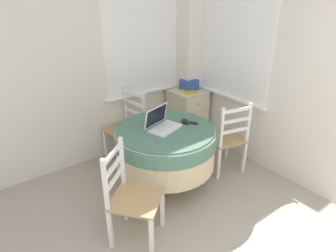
{
  "coord_description": "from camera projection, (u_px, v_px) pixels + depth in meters",
  "views": [
    {
      "loc": [
        -1.03,
        -0.22,
        2.11
      ],
      "look_at": [
        0.8,
        2.21,
        0.66
      ],
      "focal_mm": 32.0,
      "sensor_mm": 36.0,
      "label": 1
    }
  ],
  "objects": [
    {
      "name": "corner_room_shell",
      "position": [
        205.0,
        73.0,
        3.08
      ],
      "size": [
        4.15,
        4.97,
        2.55
      ],
      "color": "silver",
      "rests_on": "ground_plane"
    },
    {
      "name": "round_dining_table",
      "position": [
        165.0,
        144.0,
        3.24
      ],
      "size": [
        1.1,
        1.1,
        0.73
      ],
      "color": "#4C3D2D",
      "rests_on": "ground_plane"
    },
    {
      "name": "laptop",
      "position": [
        162.0,
        124.0,
        3.15
      ],
      "size": [
        0.41,
        0.34,
        0.23
      ],
      "color": "white",
      "rests_on": "round_dining_table"
    },
    {
      "name": "computer_mouse",
      "position": [
        185.0,
        121.0,
        3.26
      ],
      "size": [
        0.07,
        0.1,
        0.05
      ],
      "color": "black",
      "rests_on": "round_dining_table"
    },
    {
      "name": "cell_phone",
      "position": [
        193.0,
        123.0,
        3.27
      ],
      "size": [
        0.1,
        0.12,
        0.01
      ],
      "color": "#2D2D33",
      "rests_on": "round_dining_table"
    },
    {
      "name": "dining_chair_near_back_window",
      "position": [
        127.0,
        127.0,
        3.86
      ],
      "size": [
        0.48,
        0.48,
        0.91
      ],
      "color": "tan",
      "rests_on": "ground_plane"
    },
    {
      "name": "dining_chair_near_right_window",
      "position": [
        227.0,
        138.0,
        3.58
      ],
      "size": [
        0.5,
        0.5,
        0.91
      ],
      "color": "tan",
      "rests_on": "ground_plane"
    },
    {
      "name": "dining_chair_camera_near",
      "position": [
        131.0,
        197.0,
        2.6
      ],
      "size": [
        0.59,
        0.59,
        0.91
      ],
      "color": "tan",
      "rests_on": "ground_plane"
    },
    {
      "name": "corner_cabinet",
      "position": [
        187.0,
        114.0,
        4.4
      ],
      "size": [
        0.47,
        0.49,
        0.75
      ],
      "color": "beige",
      "rests_on": "ground_plane"
    },
    {
      "name": "storage_box",
      "position": [
        189.0,
        85.0,
        4.24
      ],
      "size": [
        0.21,
        0.19,
        0.14
      ],
      "color": "#2D4C93",
      "rests_on": "corner_cabinet"
    },
    {
      "name": "book_on_cabinet",
      "position": [
        188.0,
        91.0,
        4.15
      ],
      "size": [
        0.14,
        0.22,
        0.02
      ],
      "color": "gold",
      "rests_on": "corner_cabinet"
    }
  ]
}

